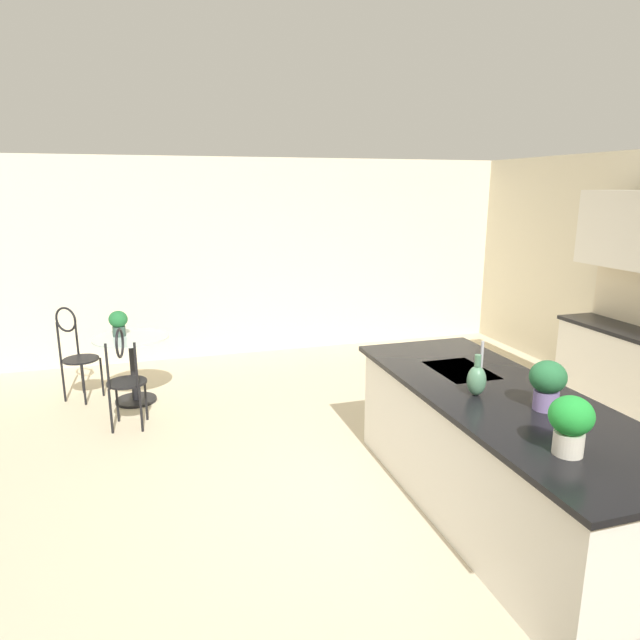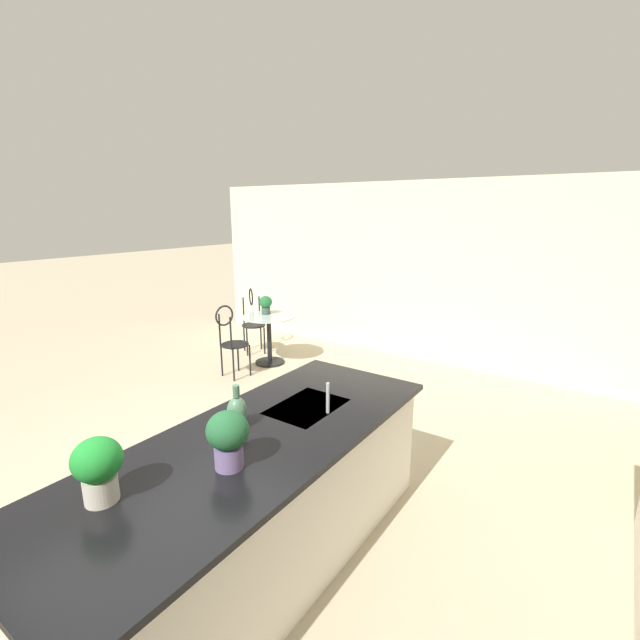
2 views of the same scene
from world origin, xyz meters
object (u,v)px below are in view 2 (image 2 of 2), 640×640
Objects in this scene: potted_plant_counter_near at (228,436)px; potted_plant_on_table at (266,304)px; potted_plant_counter_far at (98,466)px; chair_by_island at (231,338)px; vase_on_counter at (237,411)px; chair_near_window at (253,318)px; bistro_table at (269,335)px.

potted_plant_on_table is at bearing -140.93° from potted_plant_counter_near.
chair_by_island is at bearing -142.73° from potted_plant_counter_far.
potted_plant_counter_far is 1.13× the size of vase_on_counter.
potted_plant_counter_far is (4.16, 2.94, 0.53)m from chair_near_window.
bistro_table is 3.83m from vase_on_counter.
chair_by_island is at bearing 4.99° from potted_plant_on_table.
potted_plant_counter_near is at bearing 38.46° from bistro_table.
chair_near_window is 3.20× the size of potted_plant_counter_far.
chair_near_window is 3.21× the size of potted_plant_counter_near.
vase_on_counter reaches higher than chair_near_window.
potted_plant_on_table reaches higher than bistro_table.
chair_by_island is 3.77m from potted_plant_counter_near.
chair_near_window is at bearing -151.47° from chair_by_island.
potted_plant_on_table is 4.66m from potted_plant_counter_far.
potted_plant_counter_near is 1.13× the size of vase_on_counter.
potted_plant_on_table is 3.92m from vase_on_counter.
chair_by_island is 0.87m from potted_plant_on_table.
potted_plant_counter_near reaches higher than chair_near_window.
chair_by_island is at bearing -133.99° from potted_plant_counter_near.
potted_plant_counter_near is (3.32, 2.64, 0.66)m from bistro_table.
potted_plant_counter_far is 1.01× the size of potted_plant_counter_near.
potted_plant_counter_near is at bearing 41.90° from chair_near_window.
vase_on_counter reaches higher than chair_by_island.
potted_plant_counter_near is (2.59, 2.69, 0.53)m from chair_by_island.
bistro_table is at bearing -141.66° from vase_on_counter.
bistro_table is 2.45× the size of potted_plant_counter_far.
vase_on_counter is (2.97, 2.35, 0.58)m from bistro_table.
potted_plant_on_table is at bearing 66.19° from chair_near_window.
potted_plant_counter_near reaches higher than bistro_table.
chair_near_window is at bearing -137.84° from vase_on_counter.
potted_plant_counter_near is at bearing 151.82° from potted_plant_counter_far.
potted_plant_on_table is 4.38m from potted_plant_counter_near.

